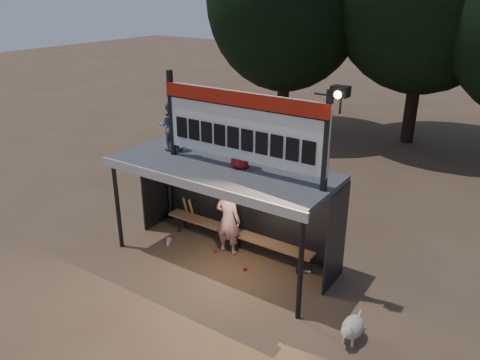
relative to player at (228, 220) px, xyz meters
name	(u,v)px	position (x,y,z in m)	size (l,w,h in m)	color
ground	(223,259)	(0.09, -0.33, -0.86)	(80.00, 80.00, 0.00)	brown
player	(228,220)	(0.00, 0.00, 0.00)	(0.63, 0.41, 1.72)	white
child_a	(170,126)	(-1.51, -0.12, 2.04)	(0.57, 0.44, 1.16)	gray
child_b	(240,142)	(0.48, -0.20, 2.02)	(0.55, 0.36, 1.12)	maroon
dugout_shelter	(229,183)	(0.09, -0.08, 0.99)	(5.10, 2.08, 2.32)	#414144
scoreboard_assembly	(243,124)	(0.64, -0.34, 2.47)	(4.10, 0.27, 1.99)	black
bench	(237,233)	(0.09, 0.22, -0.43)	(4.00, 0.35, 0.48)	olive
dog	(352,328)	(3.56, -1.26, -0.58)	(0.36, 0.81, 0.49)	beige
bats	(192,213)	(-1.48, 0.49, -0.43)	(0.48, 0.33, 0.84)	olive
litter	(218,254)	(-0.12, -0.27, -0.82)	(3.62, 0.90, 0.08)	#AC1D20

